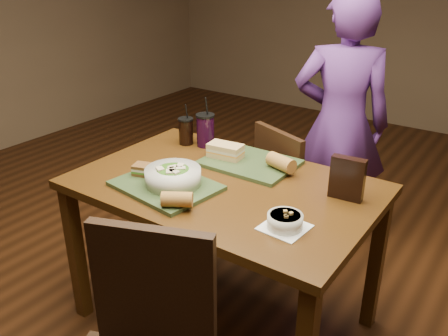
{
  "coord_description": "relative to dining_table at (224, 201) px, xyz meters",
  "views": [
    {
      "loc": [
        1.07,
        -1.53,
        1.65
      ],
      "look_at": [
        0.0,
        0.0,
        0.82
      ],
      "focal_mm": 38.0,
      "sensor_mm": 36.0,
      "label": 1
    }
  ],
  "objects": [
    {
      "name": "ground",
      "position": [
        0.0,
        0.0,
        -0.66
      ],
      "size": [
        6.0,
        6.0,
        0.0
      ],
      "primitive_type": "plane",
      "color": "#381C0B",
      "rests_on": "ground"
    },
    {
      "name": "dining_table",
      "position": [
        0.0,
        0.0,
        0.0
      ],
      "size": [
        1.3,
        0.85,
        0.75
      ],
      "color": "#45290D",
      "rests_on": "ground"
    },
    {
      "name": "chair_far",
      "position": [
        -0.0,
        0.58,
        -0.19
      ],
      "size": [
        0.48,
        0.49,
        0.84
      ],
      "color": "black",
      "rests_on": "ground"
    },
    {
      "name": "diner",
      "position": [
        0.13,
        1.0,
        0.1
      ],
      "size": [
        0.65,
        0.55,
        1.52
      ],
      "primitive_type": "imported",
      "rotation": [
        0.0,
        0.0,
        3.54
      ],
      "color": "#592C79",
      "rests_on": "ground"
    },
    {
      "name": "tray_near",
      "position": [
        -0.18,
        -0.18,
        0.1
      ],
      "size": [
        0.46,
        0.37,
        0.02
      ],
      "primitive_type": "cube",
      "rotation": [
        0.0,
        0.0,
        -0.13
      ],
      "color": "#324524",
      "rests_on": "dining_table"
    },
    {
      "name": "tray_far",
      "position": [
        -0.01,
        0.23,
        0.1
      ],
      "size": [
        0.42,
        0.32,
        0.02
      ],
      "primitive_type": "cube",
      "rotation": [
        0.0,
        0.0,
        -0.0
      ],
      "color": "#324524",
      "rests_on": "dining_table"
    },
    {
      "name": "salad_bowl",
      "position": [
        -0.15,
        -0.16,
        0.15
      ],
      "size": [
        0.24,
        0.24,
        0.08
      ],
      "color": "silver",
      "rests_on": "tray_near"
    },
    {
      "name": "soup_bowl",
      "position": [
        0.4,
        -0.18,
        0.12
      ],
      "size": [
        0.17,
        0.17,
        0.06
      ],
      "color": "white",
      "rests_on": "dining_table"
    },
    {
      "name": "sandwich_near",
      "position": [
        -0.31,
        -0.16,
        0.13
      ],
      "size": [
        0.12,
        0.1,
        0.05
      ],
      "color": "#593819",
      "rests_on": "tray_near"
    },
    {
      "name": "sandwich_far",
      "position": [
        -0.14,
        0.21,
        0.14
      ],
      "size": [
        0.17,
        0.11,
        0.07
      ],
      "color": "tan",
      "rests_on": "tray_far"
    },
    {
      "name": "baguette_near",
      "position": [
        -0.01,
        -0.31,
        0.14
      ],
      "size": [
        0.13,
        0.11,
        0.06
      ],
      "primitive_type": "cylinder",
      "rotation": [
        0.0,
        1.57,
        0.56
      ],
      "color": "#AD7533",
      "rests_on": "tray_near"
    },
    {
      "name": "baguette_far",
      "position": [
        0.15,
        0.23,
        0.14
      ],
      "size": [
        0.15,
        0.1,
        0.07
      ],
      "primitive_type": "cylinder",
      "rotation": [
        0.0,
        1.57,
        -0.28
      ],
      "color": "#AD7533",
      "rests_on": "tray_far"
    },
    {
      "name": "cup_cola",
      "position": [
        -0.43,
        0.27,
        0.16
      ],
      "size": [
        0.08,
        0.08,
        0.22
      ],
      "color": "black",
      "rests_on": "dining_table"
    },
    {
      "name": "cup_berry",
      "position": [
        -0.33,
        0.31,
        0.18
      ],
      "size": [
        0.1,
        0.1,
        0.26
      ],
      "color": "black",
      "rests_on": "dining_table"
    },
    {
      "name": "chip_bag",
      "position": [
        0.49,
        0.16,
        0.18
      ],
      "size": [
        0.14,
        0.05,
        0.18
      ],
      "primitive_type": "cube",
      "rotation": [
        0.0,
        0.0,
        0.09
      ],
      "color": "black",
      "rests_on": "dining_table"
    }
  ]
}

